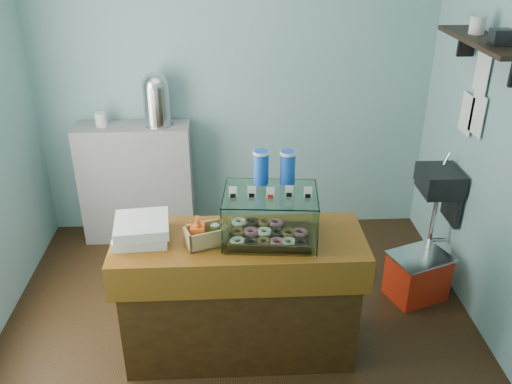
{
  "coord_description": "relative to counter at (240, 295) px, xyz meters",
  "views": [
    {
      "loc": [
        -0.04,
        -3.17,
        2.71
      ],
      "look_at": [
        0.11,
        -0.15,
        1.17
      ],
      "focal_mm": 38.0,
      "sensor_mm": 36.0,
      "label": 1
    }
  ],
  "objects": [
    {
      "name": "condiment_crate",
      "position": [
        -0.22,
        -0.06,
        0.52
      ],
      "size": [
        0.29,
        0.23,
        0.2
      ],
      "rotation": [
        0.0,
        0.0,
        0.35
      ],
      "color": "#A17B50",
      "rests_on": "counter"
    },
    {
      "name": "back_shelf",
      "position": [
        -0.9,
        1.57,
        0.09
      ],
      "size": [
        1.0,
        0.32,
        1.1
      ],
      "primitive_type": "cube",
      "color": "gray",
      "rests_on": "ground"
    },
    {
      "name": "pastry_boxes",
      "position": [
        -0.61,
        0.03,
        0.51
      ],
      "size": [
        0.37,
        0.37,
        0.13
      ],
      "rotation": [
        0.0,
        0.0,
        0.06
      ],
      "color": "silver",
      "rests_on": "counter"
    },
    {
      "name": "room_shell",
      "position": [
        0.03,
        0.26,
        1.25
      ],
      "size": [
        3.54,
        3.04,
        2.82
      ],
      "color": "#73A3A8",
      "rests_on": "ground"
    },
    {
      "name": "ground",
      "position": [
        0.0,
        0.25,
        -0.46
      ],
      "size": [
        3.5,
        3.5,
        0.0
      ],
      "primitive_type": "plane",
      "color": "black",
      "rests_on": "ground"
    },
    {
      "name": "red_cooler",
      "position": [
        1.4,
        0.52,
        -0.26
      ],
      "size": [
        0.53,
        0.47,
        0.38
      ],
      "rotation": [
        0.0,
        0.0,
        0.36
      ],
      "color": "red",
      "rests_on": "ground"
    },
    {
      "name": "display_case",
      "position": [
        0.2,
        0.03,
        0.61
      ],
      "size": [
        0.61,
        0.47,
        0.54
      ],
      "rotation": [
        0.0,
        0.0,
        -0.09
      ],
      "color": "#371B10",
      "rests_on": "counter"
    },
    {
      "name": "coffee_urn",
      "position": [
        -0.66,
        1.57,
        0.89
      ],
      "size": [
        0.25,
        0.25,
        0.47
      ],
      "color": "silver",
      "rests_on": "back_shelf"
    },
    {
      "name": "counter",
      "position": [
        0.0,
        0.0,
        0.0
      ],
      "size": [
        1.6,
        0.6,
        0.9
      ],
      "color": "#41280C",
      "rests_on": "ground"
    }
  ]
}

